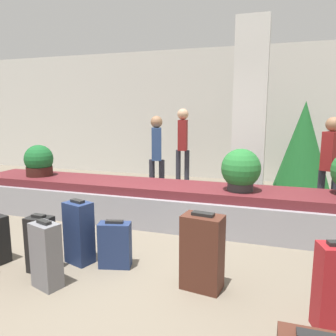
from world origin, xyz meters
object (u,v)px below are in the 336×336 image
decorated_tree (303,145)px  suitcase_1 (46,255)px  traveler_0 (330,159)px  suitcase_5 (41,244)px  suitcase_0 (115,245)px  suitcase_8 (79,232)px  potted_plant_1 (241,170)px  traveler_1 (183,141)px  pillar (250,116)px  traveler_2 (157,150)px  suitcase_4 (333,288)px  potted_plant_2 (39,161)px  suitcase_7 (202,252)px

decorated_tree → suitcase_1: bearing=-119.5°
traveler_0 → decorated_tree: 1.41m
suitcase_5 → suitcase_0: bearing=28.7°
suitcase_8 → decorated_tree: 4.81m
potted_plant_1 → suitcase_1: bearing=-127.5°
suitcase_0 → traveler_1: traveler_1 is taller
suitcase_1 → suitcase_8: size_ratio=0.92×
pillar → traveler_2: (-1.70, -0.05, -0.66)m
pillar → suitcase_4: 3.64m
suitcase_0 → suitcase_1: 0.72m
traveler_2 → suitcase_4: bearing=-160.1°
suitcase_5 → pillar: bearing=62.9°
pillar → suitcase_4: pillar is taller
suitcase_4 → traveler_2: 4.20m
potted_plant_2 → traveler_2: size_ratio=0.33×
suitcase_8 → traveler_0: (2.87, 2.63, 0.59)m
potted_plant_1 → decorated_tree: decorated_tree is taller
suitcase_1 → pillar: bearing=83.2°
traveler_2 → decorated_tree: decorated_tree is taller
suitcase_8 → potted_plant_2: potted_plant_2 is taller
traveler_2 → suitcase_7: bearing=-171.4°
pillar → traveler_2: size_ratio=2.00×
suitcase_8 → potted_plant_1: size_ratio=1.24×
suitcase_4 → decorated_tree: size_ratio=0.38×
suitcase_8 → traveler_2: bearing=109.6°
pillar → traveler_0: 1.45m
pillar → suitcase_8: bearing=-119.0°
potted_plant_1 → potted_plant_2: 3.38m
suitcase_0 → traveler_0: traveler_0 is taller
suitcase_1 → suitcase_4: bearing=21.3°
traveler_2 → potted_plant_1: bearing=-146.0°
traveler_1 → traveler_2: 1.14m
suitcase_8 → decorated_tree: decorated_tree is taller
suitcase_4 → suitcase_7: suitcase_7 is taller
traveler_0 → decorated_tree: (-0.29, 1.37, 0.09)m
potted_plant_2 → potted_plant_1: bearing=-0.8°
traveler_0 → suitcase_5: bearing=-15.3°
suitcase_8 → suitcase_1: bearing=-72.8°
pillar → suitcase_5: 3.92m
suitcase_5 → suitcase_7: 1.70m
suitcase_0 → potted_plant_1: potted_plant_1 is taller
potted_plant_1 → decorated_tree: 2.66m
suitcase_7 → traveler_1: (-1.31, 4.07, 0.68)m
traveler_1 → suitcase_8: bearing=-8.9°
suitcase_4 → traveler_0: size_ratio=0.45×
suitcase_7 → traveler_2: 3.37m
pillar → potted_plant_1: (-0.00, -1.35, -0.72)m
pillar → suitcase_1: size_ratio=4.79×
suitcase_0 → suitcase_7: size_ratio=0.70×
suitcase_4 → decorated_tree: bearing=74.7°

